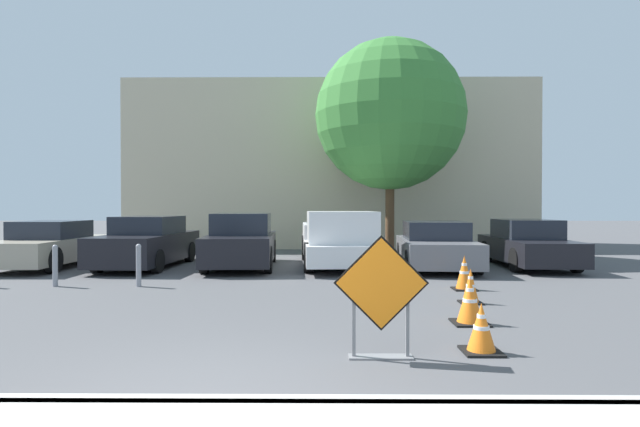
% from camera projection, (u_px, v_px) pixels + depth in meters
% --- Properties ---
extents(ground_plane, '(96.00, 96.00, 0.00)m').
position_uv_depth(ground_plane, '(286.00, 268.00, 14.19)').
color(ground_plane, '#4C4C4F').
extents(curb_lip, '(27.29, 0.20, 0.14)m').
position_uv_depth(curb_lip, '(196.00, 407.00, 4.19)').
color(curb_lip, '#ADAAA3').
rests_on(curb_lip, ground_plane).
extents(road_closed_sign, '(1.10, 0.20, 1.43)m').
position_uv_depth(road_closed_sign, '(381.00, 293.00, 5.72)').
color(road_closed_sign, black).
rests_on(road_closed_sign, ground_plane).
extents(traffic_cone_nearest, '(0.46, 0.46, 0.60)m').
position_uv_depth(traffic_cone_nearest, '(481.00, 329.00, 5.98)').
color(traffic_cone_nearest, black).
rests_on(traffic_cone_nearest, ground_plane).
extents(traffic_cone_second, '(0.52, 0.52, 0.69)m').
position_uv_depth(traffic_cone_second, '(470.00, 301.00, 7.45)').
color(traffic_cone_second, black).
rests_on(traffic_cone_second, ground_plane).
extents(traffic_cone_third, '(0.39, 0.39, 0.63)m').
position_uv_depth(traffic_cone_third, '(471.00, 286.00, 9.03)').
color(traffic_cone_third, black).
rests_on(traffic_cone_third, ground_plane).
extents(traffic_cone_fourth, '(0.48, 0.48, 0.73)m').
position_uv_depth(traffic_cone_fourth, '(464.00, 273.00, 10.51)').
color(traffic_cone_fourth, black).
rests_on(traffic_cone_fourth, ground_plane).
extents(parked_car_nearest, '(1.84, 4.29, 1.34)m').
position_uv_depth(parked_car_nearest, '(50.00, 245.00, 14.42)').
color(parked_car_nearest, '#A39984').
rests_on(parked_car_nearest, ground_plane).
extents(parked_car_second, '(1.96, 4.53, 1.47)m').
position_uv_depth(parked_car_second, '(148.00, 243.00, 14.57)').
color(parked_car_second, black).
rests_on(parked_car_second, ground_plane).
extents(parked_car_third, '(2.06, 4.32, 1.56)m').
position_uv_depth(parked_car_third, '(242.00, 242.00, 14.39)').
color(parked_car_third, black).
rests_on(parked_car_third, ground_plane).
extents(pickup_truck, '(2.30, 5.48, 1.62)m').
position_uv_depth(pickup_truck, '(338.00, 242.00, 14.50)').
color(pickup_truck, silver).
rests_on(pickup_truck, ground_plane).
extents(parked_car_fourth, '(2.16, 4.29, 1.33)m').
position_uv_depth(parked_car_fourth, '(436.00, 246.00, 14.17)').
color(parked_car_fourth, slate).
rests_on(parked_car_fourth, ground_plane).
extents(parked_car_fifth, '(1.88, 4.39, 1.37)m').
position_uv_depth(parked_car_fifth, '(527.00, 245.00, 14.60)').
color(parked_car_fifth, black).
rests_on(parked_car_fifth, ground_plane).
extents(bollard_nearest, '(0.12, 0.12, 0.94)m').
position_uv_depth(bollard_nearest, '(139.00, 264.00, 10.92)').
color(bollard_nearest, gray).
rests_on(bollard_nearest, ground_plane).
extents(bollard_second, '(0.12, 0.12, 0.92)m').
position_uv_depth(bollard_second, '(55.00, 264.00, 10.94)').
color(bollard_second, gray).
rests_on(bollard_second, ground_plane).
extents(building_facade_backdrop, '(17.28, 5.00, 7.06)m').
position_uv_depth(building_facade_backdrop, '(330.00, 168.00, 22.92)').
color(building_facade_backdrop, beige).
rests_on(building_facade_backdrop, ground_plane).
extents(street_tree_behind_lot, '(5.30, 5.30, 7.65)m').
position_uv_depth(street_tree_behind_lot, '(390.00, 115.00, 17.65)').
color(street_tree_behind_lot, '#513823').
rests_on(street_tree_behind_lot, ground_plane).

